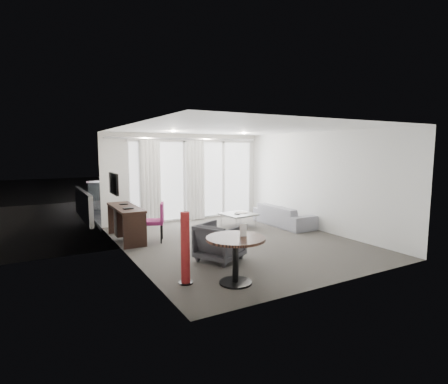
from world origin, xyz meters
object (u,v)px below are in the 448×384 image
desk_chair (153,222)px  round_table (236,260)px  tub_armchair (220,242)px  red_lamp (185,248)px  desk (126,223)px  coffee_table (238,220)px  sofa (284,215)px  rattan_chair_b (207,194)px  rattan_chair_a (181,200)px

desk_chair → round_table: desk_chair is taller
round_table → tub_armchair: (0.35, 1.17, -0.02)m
red_lamp → tub_armchair: bearing=36.4°
desk → coffee_table: desk is taller
tub_armchair → sofa: tub_armchair is taller
round_table → sofa: bearing=41.6°
coffee_table → rattan_chair_b: bearing=76.0°
red_lamp → sofa: 4.91m
desk → rattan_chair_a: size_ratio=2.26×
desk_chair → red_lamp: 2.77m
round_table → desk_chair: bearing=96.2°
round_table → red_lamp: 0.83m
rattan_chair_a → rattan_chair_b: size_ratio=0.88×
desk → round_table: bearing=-76.6°
tub_armchair → rattan_chair_b: rattan_chair_b is taller
red_lamp → coffee_table: bearing=46.9°
tub_armchair → coffee_table: tub_armchair is taller
desk_chair → rattan_chair_a: bearing=81.8°
desk_chair → round_table: 3.15m
coffee_table → rattan_chair_b: 3.97m
sofa → desk: bearing=82.5°
coffee_table → sofa: sofa is taller
round_table → tub_armchair: bearing=73.1°
round_table → rattan_chair_b: 7.98m
sofa → rattan_chair_b: (-0.27, 4.29, 0.14)m
desk_chair → coffee_table: 2.58m
red_lamp → desk_chair: bearing=82.6°
round_table → coffee_table: 4.12m
rattan_chair_a → desk_chair: bearing=-137.5°
round_table → rattan_chair_b: bearing=66.7°
tub_armchair → desk_chair: bearing=-7.4°
coffee_table → rattan_chair_b: rattan_chair_b is taller
red_lamp → sofa: bearing=32.7°
desk_chair → coffee_table: size_ratio=1.10×
desk → red_lamp: red_lamp is taller
tub_armchair → rattan_chair_a: size_ratio=1.06×
desk_chair → sofa: desk_chair is taller
desk → tub_armchair: (1.21, -2.44, -0.04)m
desk → coffee_table: 3.07m
desk_chair → desk: bearing=160.3°
red_lamp → rattan_chair_a: 6.88m
desk_chair → tub_armchair: (0.70, -1.96, -0.09)m
red_lamp → rattan_chair_b: 7.94m
tub_armchair → red_lamp: bearing=99.5°
desk → desk_chair: size_ratio=1.86×
red_lamp → desk: bearing=92.8°
red_lamp → rattan_chair_b: (3.85, 6.94, -0.16)m
rattan_chair_a → coffee_table: bearing=-100.5°
tub_armchair → coffee_table: (1.85, 2.32, -0.18)m
coffee_table → rattan_chair_a: rattan_chair_a is taller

